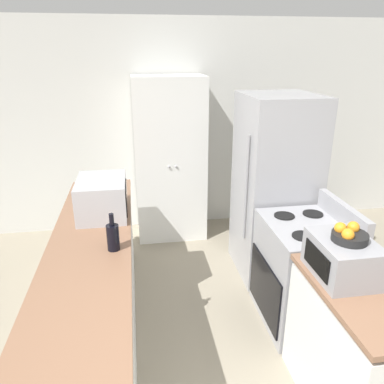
# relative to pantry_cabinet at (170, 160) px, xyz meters

# --- Properties ---
(wall_back) EXTENTS (7.00, 0.06, 2.60)m
(wall_back) POSITION_rel_pantry_cabinet_xyz_m (0.06, 0.33, 0.32)
(wall_back) COLOR silver
(wall_back) RESTS_ON ground_plane
(counter_left) EXTENTS (0.60, 2.72, 0.91)m
(counter_left) POSITION_rel_pantry_cabinet_xyz_m (-0.78, -1.83, -0.54)
(counter_left) COLOR silver
(counter_left) RESTS_ON ground_plane
(counter_right) EXTENTS (0.60, 0.94, 0.91)m
(counter_right) POSITION_rel_pantry_cabinet_xyz_m (0.91, -2.71, -0.54)
(counter_right) COLOR silver
(counter_right) RESTS_ON ground_plane
(pantry_cabinet) EXTENTS (0.83, 0.58, 1.96)m
(pantry_cabinet) POSITION_rel_pantry_cabinet_xyz_m (0.00, 0.00, 0.00)
(pantry_cabinet) COLOR white
(pantry_cabinet) RESTS_ON ground_plane
(stove) EXTENTS (0.66, 0.78, 1.07)m
(stove) POSITION_rel_pantry_cabinet_xyz_m (0.93, -1.83, -0.52)
(stove) COLOR #9E9EA3
(stove) RESTS_ON ground_plane
(refrigerator) EXTENTS (0.71, 0.79, 1.85)m
(refrigerator) POSITION_rel_pantry_cabinet_xyz_m (0.95, -1.01, -0.06)
(refrigerator) COLOR #A3A3A8
(refrigerator) RESTS_ON ground_plane
(microwave) EXTENTS (0.41, 0.53, 0.31)m
(microwave) POSITION_rel_pantry_cabinet_xyz_m (-0.71, -1.36, 0.09)
(microwave) COLOR #B2B2B7
(microwave) RESTS_ON counter_left
(wine_bottle) EXTENTS (0.09, 0.09, 0.27)m
(wine_bottle) POSITION_rel_pantry_cabinet_xyz_m (-0.60, -1.99, 0.03)
(wine_bottle) COLOR black
(wine_bottle) RESTS_ON counter_left
(toaster_oven) EXTENTS (0.34, 0.43, 0.25)m
(toaster_oven) POSITION_rel_pantry_cabinet_xyz_m (0.80, -2.54, 0.05)
(toaster_oven) COLOR #939399
(toaster_oven) RESTS_ON counter_right
(fruit_bowl) EXTENTS (0.21, 0.21, 0.10)m
(fruit_bowl) POSITION_rel_pantry_cabinet_xyz_m (0.82, -2.55, 0.22)
(fruit_bowl) COLOR black
(fruit_bowl) RESTS_ON toaster_oven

